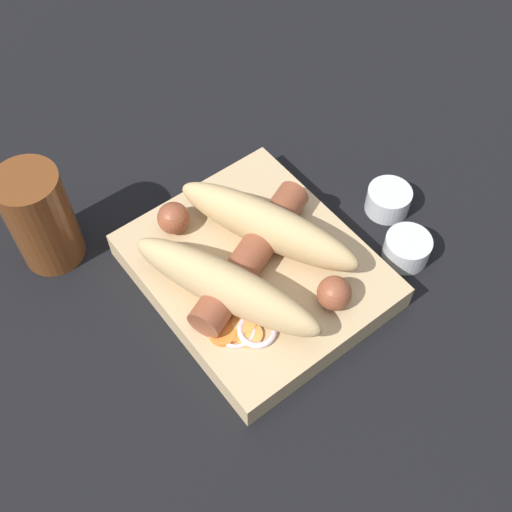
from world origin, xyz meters
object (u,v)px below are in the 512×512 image
bread_roll (247,255)px  sausage (251,254)px  condiment_cup_near (406,249)px  condiment_cup_far (388,201)px  drink_glass (41,218)px  food_tray (256,271)px

bread_roll → sausage: bearing=116.2°
condiment_cup_near → condiment_cup_far: 0.06m
condiment_cup_far → drink_glass: 0.36m
bread_roll → food_tray: bearing=98.8°
sausage → condiment_cup_far: (0.02, 0.17, -0.03)m
food_tray → drink_glass: 0.21m
sausage → condiment_cup_near: bearing=62.9°
drink_glass → bread_roll: bearing=40.2°
food_tray → condiment_cup_near: 0.16m
bread_roll → drink_glass: (-0.16, -0.13, -0.00)m
food_tray → bread_roll: (0.00, -0.01, 0.04)m
food_tray → condiment_cup_far: bearing=85.0°
food_tray → drink_glass: drink_glass is taller
bread_roll → condiment_cup_far: bread_roll is taller
drink_glass → condiment_cup_far: bearing=61.5°
sausage → condiment_cup_far: size_ratio=4.10×
sausage → drink_glass: bearing=-137.8°
drink_glass → food_tray: bearing=43.0°
condiment_cup_near → sausage: bearing=-117.1°
food_tray → condiment_cup_near: size_ratio=4.92×
bread_roll → drink_glass: bearing=-139.8°
food_tray → sausage: 0.03m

